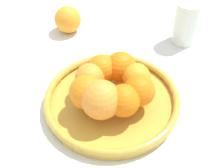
# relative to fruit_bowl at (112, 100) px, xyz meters

# --- Properties ---
(ground_plane) EXTENTS (4.00, 4.00, 0.00)m
(ground_plane) POSITION_rel_fruit_bowl_xyz_m (0.00, 0.00, -0.02)
(ground_plane) COLOR silver
(fruit_bowl) EXTENTS (0.31, 0.31, 0.03)m
(fruit_bowl) POSITION_rel_fruit_bowl_xyz_m (0.00, 0.00, 0.00)
(fruit_bowl) COLOR gold
(fruit_bowl) RESTS_ON ground_plane
(orange_pile) EXTENTS (0.18, 0.19, 0.08)m
(orange_pile) POSITION_rel_fruit_bowl_xyz_m (-0.00, 0.01, 0.05)
(orange_pile) COLOR orange
(orange_pile) RESTS_ON fruit_bowl
(stray_orange) EXTENTS (0.08, 0.08, 0.08)m
(stray_orange) POSITION_rel_fruit_bowl_xyz_m (0.32, -0.09, 0.02)
(stray_orange) COLOR orange
(stray_orange) RESTS_ON ground_plane
(drinking_glass) EXTENTS (0.07, 0.07, 0.12)m
(drinking_glass) POSITION_rel_fruit_bowl_xyz_m (0.07, -0.32, 0.05)
(drinking_glass) COLOR silver
(drinking_glass) RESTS_ON ground_plane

